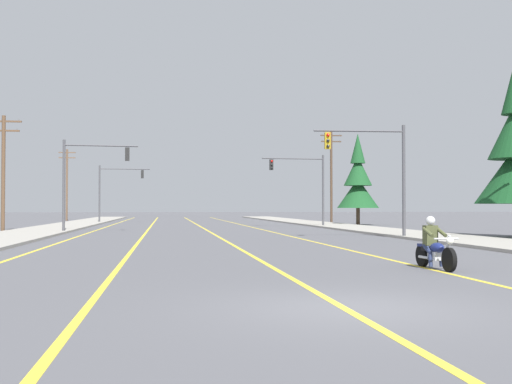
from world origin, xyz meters
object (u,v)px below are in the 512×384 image
traffic_signal_near_left (86,171)px  traffic_signal_mid_left (114,185)px  utility_pole_left_far (67,182)px  traffic_signal_near_right (378,163)px  utility_pole_left_near (3,168)px  conifer_tree_right_verge_far (358,183)px  motorcycle_with_rider (434,248)px  traffic_signal_mid_right (305,179)px  utility_pole_right_far (331,174)px

traffic_signal_near_left → traffic_signal_mid_left: size_ratio=1.00×
utility_pole_left_far → traffic_signal_near_right: bearing=-64.1°
utility_pole_left_near → conifer_tree_right_verge_far: conifer_tree_right_verge_far is taller
motorcycle_with_rider → traffic_signal_mid_right: size_ratio=0.35×
traffic_signal_near_left → utility_pole_right_far: 32.52m
traffic_signal_near_right → utility_pole_left_far: size_ratio=0.69×
traffic_signal_mid_right → traffic_signal_near_right: bearing=-91.2°
motorcycle_with_rider → utility_pole_right_far: (10.27, 50.14, 4.72)m
traffic_signal_mid_left → utility_pole_left_near: size_ratio=0.77×
traffic_signal_near_right → utility_pole_right_far: 34.06m
traffic_signal_near_right → traffic_signal_mid_right: bearing=88.8°
traffic_signal_mid_left → conifer_tree_right_verge_far: bearing=-26.5°
traffic_signal_near_left → conifer_tree_right_verge_far: 27.83m
motorcycle_with_rider → traffic_signal_mid_left: (-12.89, 53.93, 3.55)m
motorcycle_with_rider → traffic_signal_mid_right: 37.30m
motorcycle_with_rider → traffic_signal_mid_right: (4.50, 36.85, 3.55)m
motorcycle_with_rider → utility_pole_left_far: utility_pole_left_far is taller
utility_pole_left_near → utility_pole_left_far: size_ratio=0.90×
utility_pole_left_near → utility_pole_right_far: size_ratio=0.82×
traffic_signal_near_left → traffic_signal_mid_right: (17.18, 9.71, 0.03)m
traffic_signal_near_left → traffic_signal_mid_right: bearing=29.5°
utility_pole_right_far → traffic_signal_near_left: bearing=-134.9°
traffic_signal_mid_right → conifer_tree_right_verge_far: conifer_tree_right_verge_far is taller
traffic_signal_mid_left → utility_pole_left_near: bearing=-102.9°
motorcycle_with_rider → utility_pole_left_near: 34.93m
traffic_signal_mid_right → utility_pole_right_far: (5.78, 13.29, 1.17)m
traffic_signal_near_right → utility_pole_left_far: utility_pole_left_far is taller
motorcycle_with_rider → conifer_tree_right_verge_far: conifer_tree_right_verge_far is taller
utility_pole_left_near → utility_pole_right_far: bearing=35.8°
utility_pole_left_near → utility_pole_left_far: 36.21m
traffic_signal_near_right → utility_pole_left_near: size_ratio=0.77×
utility_pole_right_far → conifer_tree_right_verge_far: (0.49, -8.02, -1.30)m
traffic_signal_mid_right → utility_pole_right_far: 14.53m
traffic_signal_near_left → utility_pole_left_far: size_ratio=0.69×
utility_pole_left_far → traffic_signal_mid_left: bearing=-59.9°
utility_pole_right_far → utility_pole_left_far: utility_pole_right_far is taller
motorcycle_with_rider → traffic_signal_near_right: (4.07, 16.67, 3.52)m
motorcycle_with_rider → utility_pole_left_far: bearing=106.7°
motorcycle_with_rider → traffic_signal_near_left: (-12.68, 27.14, 3.52)m
traffic_signal_near_left → utility_pole_left_far: bearing=100.3°
utility_pole_left_near → conifer_tree_right_verge_far: size_ratio=0.92×
traffic_signal_near_left → traffic_signal_mid_right: 19.73m
conifer_tree_right_verge_far → utility_pole_left_near: bearing=-156.5°
utility_pole_right_far → traffic_signal_near_right: bearing=-100.5°
traffic_signal_near_right → traffic_signal_mid_left: size_ratio=1.00×
traffic_signal_mid_left → traffic_signal_mid_right: bearing=-44.5°
traffic_signal_near_right → utility_pole_left_far: (-23.71, 48.89, 0.70)m
motorcycle_with_rider → utility_pole_left_far: size_ratio=0.25×
traffic_signal_near_left → utility_pole_left_near: 6.25m
traffic_signal_mid_right → traffic_signal_mid_left: 24.37m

